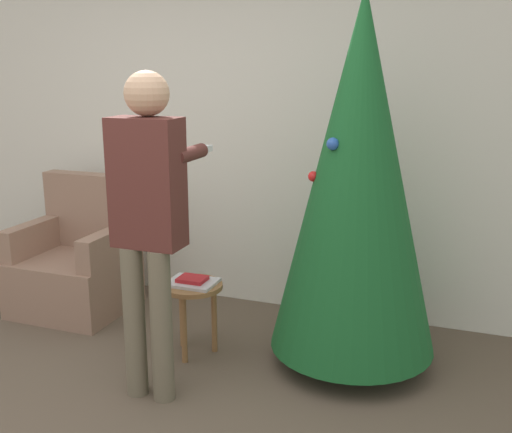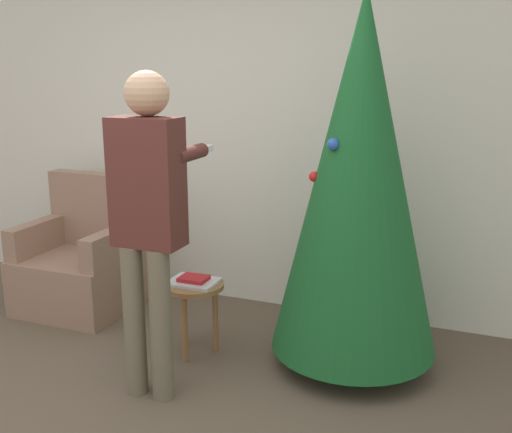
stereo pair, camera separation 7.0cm
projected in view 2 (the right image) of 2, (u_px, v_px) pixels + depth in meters
wall_back at (230, 129)px, 4.54m from camera, size 8.00×0.06×2.70m
christmas_tree at (359, 177)px, 3.48m from camera, size 1.00×1.00×2.26m
armchair at (82, 263)px, 4.59m from camera, size 0.79×0.72×1.01m
person_standing at (148, 208)px, 3.20m from camera, size 0.40×0.57×1.80m
side_stool at (194, 296)px, 3.81m from camera, size 0.38×0.38×0.48m
laptop at (194, 282)px, 3.79m from camera, size 0.30×0.23×0.02m
book at (194, 279)px, 3.78m from camera, size 0.17×0.14×0.02m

